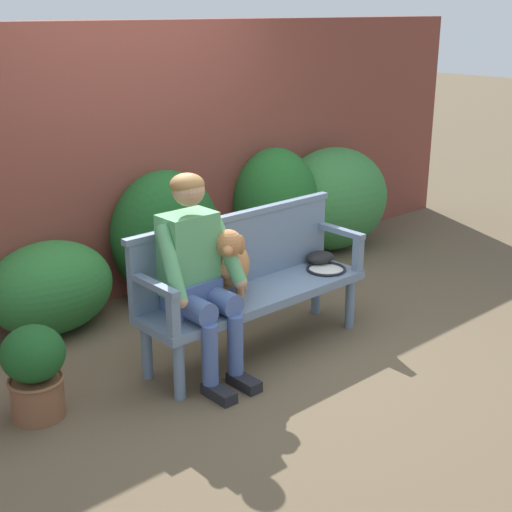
% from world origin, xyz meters
% --- Properties ---
extents(ground_plane, '(40.00, 40.00, 0.00)m').
position_xyz_m(ground_plane, '(0.00, 0.00, 0.00)').
color(ground_plane, brown).
extents(brick_garden_fence, '(8.00, 0.30, 2.15)m').
position_xyz_m(brick_garden_fence, '(0.00, 1.59, 1.07)').
color(brick_garden_fence, brown).
rests_on(brick_garden_fence, ground).
extents(hedge_bush_far_right, '(1.17, 0.92, 0.99)m').
position_xyz_m(hedge_bush_far_right, '(2.06, 1.18, 0.49)').
color(hedge_bush_far_right, '#337538').
rests_on(hedge_bush_far_right, ground).
extents(hedge_bush_far_left, '(0.80, 0.77, 1.06)m').
position_xyz_m(hedge_bush_far_left, '(1.36, 1.25, 0.53)').
color(hedge_bush_far_left, '#1E5B23').
rests_on(hedge_bush_far_left, ground).
extents(hedge_bush_mid_left, '(0.94, 0.72, 0.67)m').
position_xyz_m(hedge_bush_mid_left, '(-0.89, 1.23, 0.34)').
color(hedge_bush_mid_left, '#286B2D').
rests_on(hedge_bush_mid_left, ground).
extents(hedge_bush_mid_right, '(0.92, 0.75, 1.04)m').
position_xyz_m(hedge_bush_mid_right, '(0.13, 1.23, 0.52)').
color(hedge_bush_mid_right, '#194C1E').
rests_on(hedge_bush_mid_right, ground).
extents(garden_bench, '(1.70, 0.46, 0.44)m').
position_xyz_m(garden_bench, '(0.00, 0.00, 0.38)').
color(garden_bench, slate).
rests_on(garden_bench, ground).
extents(bench_backrest, '(1.74, 0.06, 0.50)m').
position_xyz_m(bench_backrest, '(0.00, 0.20, 0.69)').
color(bench_backrest, slate).
rests_on(bench_backrest, garden_bench).
extents(bench_armrest_left_end, '(0.06, 0.46, 0.28)m').
position_xyz_m(bench_armrest_left_end, '(-0.81, -0.08, 0.64)').
color(bench_armrest_left_end, slate).
rests_on(bench_armrest_left_end, garden_bench).
extents(bench_armrest_right_end, '(0.06, 0.46, 0.28)m').
position_xyz_m(bench_armrest_right_end, '(0.81, -0.08, 0.64)').
color(bench_armrest_right_end, slate).
rests_on(bench_armrest_right_end, garden_bench).
extents(person_seated, '(0.56, 0.63, 1.31)m').
position_xyz_m(person_seated, '(-0.50, -0.01, 0.71)').
color(person_seated, black).
rests_on(person_seated, ground).
extents(dog_on_bench, '(0.44, 0.44, 0.50)m').
position_xyz_m(dog_on_bench, '(-0.19, 0.03, 0.69)').
color(dog_on_bench, '#AD7042').
rests_on(dog_on_bench, garden_bench).
extents(tennis_racket, '(0.38, 0.58, 0.03)m').
position_xyz_m(tennis_racket, '(0.66, -0.01, 0.45)').
color(tennis_racket, black).
rests_on(tennis_racket, garden_bench).
extents(baseball_glove, '(0.24, 0.20, 0.09)m').
position_xyz_m(baseball_glove, '(0.73, 0.10, 0.48)').
color(baseball_glove, black).
rests_on(baseball_glove, garden_bench).
extents(potted_plant, '(0.36, 0.36, 0.56)m').
position_xyz_m(potted_plant, '(-1.49, 0.21, 0.30)').
color(potted_plant, brown).
rests_on(potted_plant, ground).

